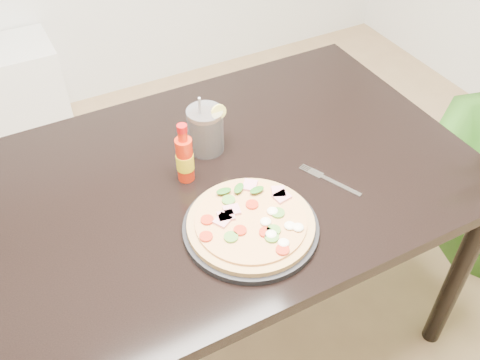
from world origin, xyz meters
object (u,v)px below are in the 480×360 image
plate (251,228)px  fork (328,180)px  hot_sauce_bottle (185,158)px  dining_table (220,196)px  cola_cup (206,131)px  pizza (251,222)px

plate → fork: size_ratio=1.87×
hot_sauce_bottle → fork: 0.39m
dining_table → cola_cup: (0.02, 0.12, 0.15)m
dining_table → fork: 0.31m
dining_table → cola_cup: cola_cup is taller
dining_table → hot_sauce_bottle: hot_sauce_bottle is taller
plate → pizza: 0.02m
cola_cup → fork: size_ratio=1.08×
pizza → hot_sauce_bottle: (-0.07, 0.25, 0.04)m
plate → fork: plate is taller
plate → cola_cup: bearing=83.6°
hot_sauce_bottle → plate: bearing=-75.4°
cola_cup → fork: (0.23, -0.28, -0.06)m
hot_sauce_bottle → cola_cup: 0.14m
dining_table → hot_sauce_bottle: (-0.09, 0.03, 0.15)m
pizza → cola_cup: cola_cup is taller
dining_table → pizza: (-0.02, -0.22, 0.11)m
cola_cup → pizza: bearing=-96.1°
pizza → fork: size_ratio=1.75×
pizza → hot_sauce_bottle: 0.26m
pizza → hot_sauce_bottle: bearing=104.9°
plate → fork: (0.27, 0.06, -0.01)m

